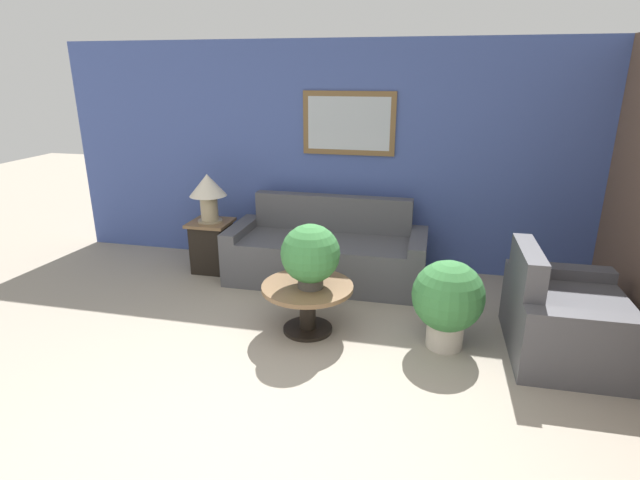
# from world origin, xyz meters

# --- Properties ---
(ground_plane) EXTENTS (20.00, 20.00, 0.00)m
(ground_plane) POSITION_xyz_m (0.00, 0.00, 0.00)
(ground_plane) COLOR gray
(wall_back) EXTENTS (7.28, 0.09, 2.60)m
(wall_back) POSITION_xyz_m (-0.00, 3.34, 1.31)
(wall_back) COLOR #42569E
(wall_back) RESTS_ON ground_plane
(couch_main) EXTENTS (2.18, 0.86, 0.91)m
(couch_main) POSITION_xyz_m (-0.25, 2.74, 0.31)
(couch_main) COLOR #4C4C51
(couch_main) RESTS_ON ground_plane
(armchair) EXTENTS (0.92, 1.15, 0.91)m
(armchair) POSITION_xyz_m (2.00, 1.67, 0.30)
(armchair) COLOR #4C4C51
(armchair) RESTS_ON ground_plane
(coffee_table) EXTENTS (0.82, 0.82, 0.45)m
(coffee_table) POSITION_xyz_m (-0.16, 1.56, 0.33)
(coffee_table) COLOR black
(coffee_table) RESTS_ON ground_plane
(side_table) EXTENTS (0.46, 0.46, 0.60)m
(side_table) POSITION_xyz_m (-1.63, 2.73, 0.31)
(side_table) COLOR black
(side_table) RESTS_ON ground_plane
(table_lamp) EXTENTS (0.42, 0.42, 0.56)m
(table_lamp) POSITION_xyz_m (-1.63, 2.73, 0.97)
(table_lamp) COLOR tan
(table_lamp) RESTS_ON side_table
(potted_plant_on_table) EXTENTS (0.52, 0.52, 0.57)m
(potted_plant_on_table) POSITION_xyz_m (-0.13, 1.52, 0.76)
(potted_plant_on_table) COLOR #4C4742
(potted_plant_on_table) RESTS_ON coffee_table
(potted_plant_floor) EXTENTS (0.61, 0.61, 0.78)m
(potted_plant_floor) POSITION_xyz_m (1.05, 1.56, 0.44)
(potted_plant_floor) COLOR beige
(potted_plant_floor) RESTS_ON ground_plane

